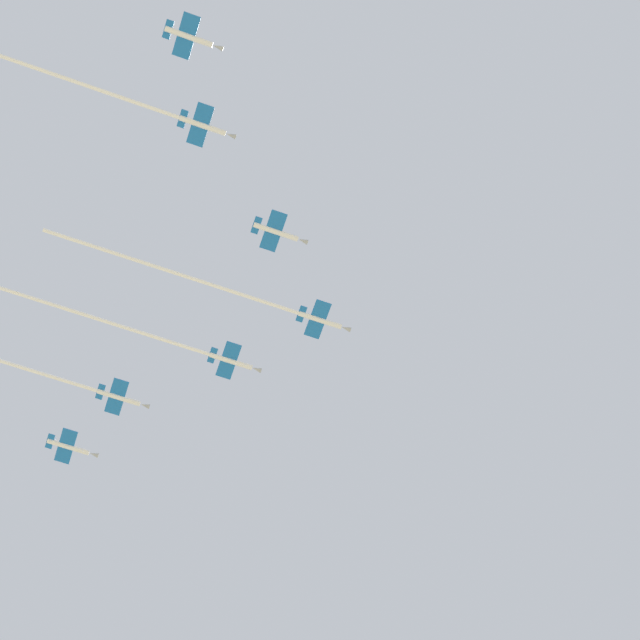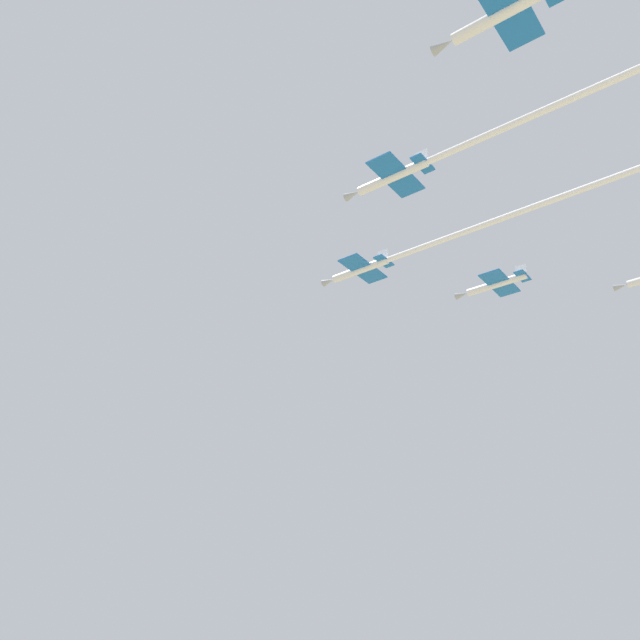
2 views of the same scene
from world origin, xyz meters
The scene contains 7 objects.
jet_lead centered at (-5.00, 15.67, 202.28)m, with size 50.94×45.33×2.49m.
jet_port_inner centered at (-9.86, 40.75, 202.76)m, with size 59.58×53.00×2.49m.
jet_starboard_inner centered at (-11.33, 0.50, 201.80)m, with size 10.41×9.65×2.49m.
jet_port_outer centered at (-12.93, 64.25, 201.10)m, with size 55.25×49.16×2.49m.
jet_starboard_outer centered at (-51.71, 15.54, 203.45)m, with size 49.77×44.30×2.49m.
jet_center_rear centered at (8.96, 65.61, 201.30)m, with size 10.41×9.65×2.49m.
jet_port_trail centered at (-52.92, -4.15, 203.27)m, with size 10.41×9.65×2.49m.
Camera 1 is at (-57.51, -35.43, 1.68)m, focal length 56.82 mm.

